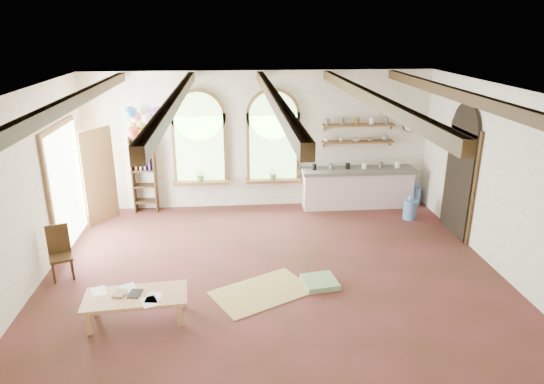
{
  "coord_description": "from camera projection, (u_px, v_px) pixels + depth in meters",
  "views": [
    {
      "loc": [
        -0.69,
        -7.56,
        4.2
      ],
      "look_at": [
        0.03,
        0.6,
        1.33
      ],
      "focal_mm": 32.0,
      "sensor_mm": 36.0,
      "label": 1
    }
  ],
  "objects": [
    {
      "name": "floor",
      "position": [
        273.0,
        274.0,
        8.55
      ],
      "size": [
        8.0,
        8.0,
        0.0
      ],
      "primitive_type": "plane",
      "color": "maroon",
      "rests_on": "ground"
    },
    {
      "name": "ceiling_beams",
      "position": [
        274.0,
        98.0,
        7.53
      ],
      "size": [
        6.2,
        6.8,
        0.18
      ],
      "primitive_type": null,
      "color": "#3E2A13",
      "rests_on": "ceiling"
    },
    {
      "name": "window_left",
      "position": [
        200.0,
        141.0,
        11.12
      ],
      "size": [
        1.3,
        0.28,
        2.2
      ],
      "color": "brown",
      "rests_on": "floor"
    },
    {
      "name": "window_right",
      "position": [
        273.0,
        140.0,
        11.26
      ],
      "size": [
        1.3,
        0.28,
        2.2
      ],
      "color": "brown",
      "rests_on": "floor"
    },
    {
      "name": "left_doorway",
      "position": [
        66.0,
        187.0,
        9.54
      ],
      "size": [
        0.1,
        1.9,
        2.5
      ],
      "primitive_type": "cube",
      "color": "brown",
      "rests_on": "floor"
    },
    {
      "name": "right_doorway",
      "position": [
        459.0,
        183.0,
        9.93
      ],
      "size": [
        0.1,
        1.3,
        2.4
      ],
      "primitive_type": "cube",
      "color": "black",
      "rests_on": "floor"
    },
    {
      "name": "kitchen_counter",
      "position": [
        357.0,
        187.0,
        11.59
      ],
      "size": [
        2.68,
        0.62,
        0.94
      ],
      "color": "beige",
      "rests_on": "floor"
    },
    {
      "name": "wall_shelf_lower",
      "position": [
        358.0,
        142.0,
        11.41
      ],
      "size": [
        1.7,
        0.24,
        0.04
      ],
      "primitive_type": "cube",
      "color": "brown",
      "rests_on": "wall_back"
    },
    {
      "name": "wall_shelf_upper",
      "position": [
        359.0,
        125.0,
        11.28
      ],
      "size": [
        1.7,
        0.24,
        0.04
      ],
      "primitive_type": "cube",
      "color": "brown",
      "rests_on": "wall_back"
    },
    {
      "name": "wall_clock",
      "position": [
        410.0,
        126.0,
        11.46
      ],
      "size": [
        0.32,
        0.04,
        0.32
      ],
      "primitive_type": "cylinder",
      "rotation": [
        1.57,
        0.0,
        0.0
      ],
      "color": "black",
      "rests_on": "wall_back"
    },
    {
      "name": "bookshelf",
      "position": [
        144.0,
        174.0,
        11.16
      ],
      "size": [
        0.53,
        0.32,
        1.8
      ],
      "color": "#3E2A13",
      "rests_on": "floor"
    },
    {
      "name": "coffee_table",
      "position": [
        136.0,
        298.0,
        7.12
      ],
      "size": [
        1.53,
        0.79,
        0.42
      ],
      "color": "tan",
      "rests_on": "floor"
    },
    {
      "name": "side_chair",
      "position": [
        62.0,
        263.0,
        8.37
      ],
      "size": [
        0.48,
        0.48,
        0.94
      ],
      "color": "#3E2A13",
      "rests_on": "floor"
    },
    {
      "name": "floor_mat",
      "position": [
        262.0,
        292.0,
        7.98
      ],
      "size": [
        1.82,
        1.57,
        0.02
      ],
      "primitive_type": "cube",
      "rotation": [
        0.0,
        0.0,
        0.48
      ],
      "color": "tan",
      "rests_on": "floor"
    },
    {
      "name": "floor_cushion",
      "position": [
        320.0,
        282.0,
        8.21
      ],
      "size": [
        0.63,
        0.63,
        0.1
      ],
      "primitive_type": "cube",
      "rotation": [
        0.0,
        0.0,
        0.15
      ],
      "color": "gray",
      "rests_on": "floor"
    },
    {
      "name": "water_jug_a",
      "position": [
        415.0,
        195.0,
        11.79
      ],
      "size": [
        0.28,
        0.28,
        0.55
      ],
      "color": "#5881BD",
      "rests_on": "floor"
    },
    {
      "name": "water_jug_b",
      "position": [
        410.0,
        209.0,
        10.91
      ],
      "size": [
        0.29,
        0.29,
        0.57
      ],
      "color": "#5881BD",
      "rests_on": "floor"
    },
    {
      "name": "balloon_cluster",
      "position": [
        145.0,
        120.0,
        9.74
      ],
      "size": [
        0.8,
        0.8,
        1.15
      ],
      "color": "white",
      "rests_on": "floor"
    },
    {
      "name": "table_book",
      "position": [
        114.0,
        293.0,
        7.14
      ],
      "size": [
        0.22,
        0.28,
        0.02
      ],
      "primitive_type": "imported",
      "rotation": [
        0.0,
        0.0,
        -0.21
      ],
      "color": "olive",
      "rests_on": "coffee_table"
    },
    {
      "name": "tablet",
      "position": [
        135.0,
        294.0,
        7.14
      ],
      "size": [
        0.21,
        0.28,
        0.01
      ],
      "primitive_type": "cube",
      "rotation": [
        0.0,
        0.0,
        -0.15
      ],
      "color": "black",
      "rests_on": "coffee_table"
    },
    {
      "name": "potted_plant_left",
      "position": [
        201.0,
        175.0,
        11.28
      ],
      "size": [
        0.27,
        0.23,
        0.3
      ],
      "primitive_type": "imported",
      "color": "#598C4C",
      "rests_on": "window_left"
    },
    {
      "name": "potted_plant_right",
      "position": [
        274.0,
        173.0,
        11.42
      ],
      "size": [
        0.27,
        0.23,
        0.3
      ],
      "primitive_type": "imported",
      "color": "#598C4C",
      "rests_on": "window_right"
    },
    {
      "name": "shelf_cup_a",
      "position": [
        326.0,
        140.0,
        11.32
      ],
      "size": [
        0.12,
        0.1,
        0.1
      ],
      "primitive_type": "imported",
      "color": "white",
      "rests_on": "wall_shelf_lower"
    },
    {
      "name": "shelf_cup_b",
      "position": [
        341.0,
        139.0,
        11.35
      ],
      "size": [
        0.1,
        0.1,
        0.09
      ],
      "primitive_type": "imported",
      "color": "beige",
      "rests_on": "wall_shelf_lower"
    },
    {
      "name": "shelf_bowl_a",
      "position": [
        356.0,
        140.0,
        11.39
      ],
      "size": [
        0.22,
        0.22,
        0.05
      ],
      "primitive_type": "imported",
      "color": "beige",
      "rests_on": "wall_shelf_lower"
    },
    {
      "name": "shelf_bowl_b",
      "position": [
        370.0,
        139.0,
        11.42
      ],
      "size": [
        0.2,
        0.2,
        0.06
      ],
      "primitive_type": "imported",
      "color": "#8C664C",
      "rests_on": "wall_shelf_lower"
    },
    {
      "name": "shelf_vase",
      "position": [
        385.0,
        136.0,
        11.42
      ],
      "size": [
        0.18,
        0.18,
        0.19
      ],
      "primitive_type": "imported",
      "color": "slate",
      "rests_on": "wall_shelf_lower"
    }
  ]
}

